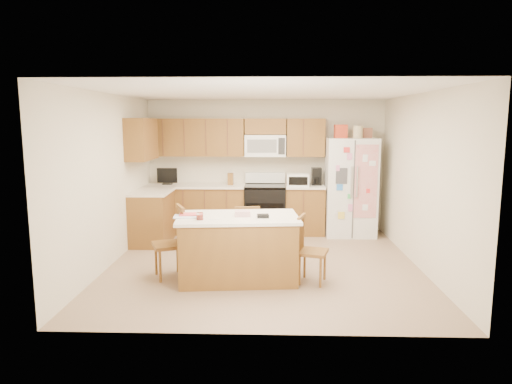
{
  "coord_description": "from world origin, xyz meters",
  "views": [
    {
      "loc": [
        0.1,
        -6.51,
        2.1
      ],
      "look_at": [
        -0.12,
        0.35,
        1.03
      ],
      "focal_mm": 32.0,
      "sensor_mm": 36.0,
      "label": 1
    }
  ],
  "objects_px": {
    "island": "(238,248)",
    "windsor_chair_back": "(246,236)",
    "stove": "(265,208)",
    "windsor_chair_left": "(171,244)",
    "windsor_chair_right": "(311,251)",
    "refrigerator": "(350,186)"
  },
  "relations": [
    {
      "from": "island",
      "to": "windsor_chair_back",
      "type": "bearing_deg",
      "value": 83.66
    },
    {
      "from": "stove",
      "to": "island",
      "type": "xyz_separation_m",
      "value": [
        -0.33,
        -2.58,
        -0.04
      ]
    },
    {
      "from": "refrigerator",
      "to": "windsor_chair_left",
      "type": "distance_m",
      "value": 3.76
    },
    {
      "from": "windsor_chair_left",
      "to": "windsor_chair_back",
      "type": "height_order",
      "value": "windsor_chair_left"
    },
    {
      "from": "refrigerator",
      "to": "windsor_chair_back",
      "type": "relative_size",
      "value": 2.29
    },
    {
      "from": "stove",
      "to": "windsor_chair_back",
      "type": "distance_m",
      "value": 1.92
    },
    {
      "from": "windsor_chair_left",
      "to": "stove",
      "type": "bearing_deg",
      "value": 63.66
    },
    {
      "from": "refrigerator",
      "to": "windsor_chair_right",
      "type": "xyz_separation_m",
      "value": [
        -0.94,
        -2.6,
        -0.5
      ]
    },
    {
      "from": "windsor_chair_right",
      "to": "windsor_chair_left",
      "type": "bearing_deg",
      "value": 175.46
    },
    {
      "from": "island",
      "to": "windsor_chair_back",
      "type": "xyz_separation_m",
      "value": [
        0.08,
        0.68,
        -0.02
      ]
    },
    {
      "from": "stove",
      "to": "island",
      "type": "distance_m",
      "value": 2.61
    },
    {
      "from": "stove",
      "to": "windsor_chair_left",
      "type": "height_order",
      "value": "stove"
    },
    {
      "from": "stove",
      "to": "refrigerator",
      "type": "relative_size",
      "value": 0.55
    },
    {
      "from": "stove",
      "to": "windsor_chair_back",
      "type": "height_order",
      "value": "stove"
    },
    {
      "from": "island",
      "to": "windsor_chair_back",
      "type": "height_order",
      "value": "island"
    },
    {
      "from": "windsor_chair_right",
      "to": "refrigerator",
      "type": "bearing_deg",
      "value": 70.16
    },
    {
      "from": "refrigerator",
      "to": "island",
      "type": "distance_m",
      "value": 3.19
    },
    {
      "from": "windsor_chair_back",
      "to": "windsor_chair_right",
      "type": "bearing_deg",
      "value": -40.61
    },
    {
      "from": "stove",
      "to": "island",
      "type": "relative_size",
      "value": 0.68
    },
    {
      "from": "refrigerator",
      "to": "windsor_chair_right",
      "type": "distance_m",
      "value": 2.81
    },
    {
      "from": "stove",
      "to": "windsor_chair_right",
      "type": "distance_m",
      "value": 2.74
    },
    {
      "from": "stove",
      "to": "windsor_chair_left",
      "type": "bearing_deg",
      "value": -116.34
    }
  ]
}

